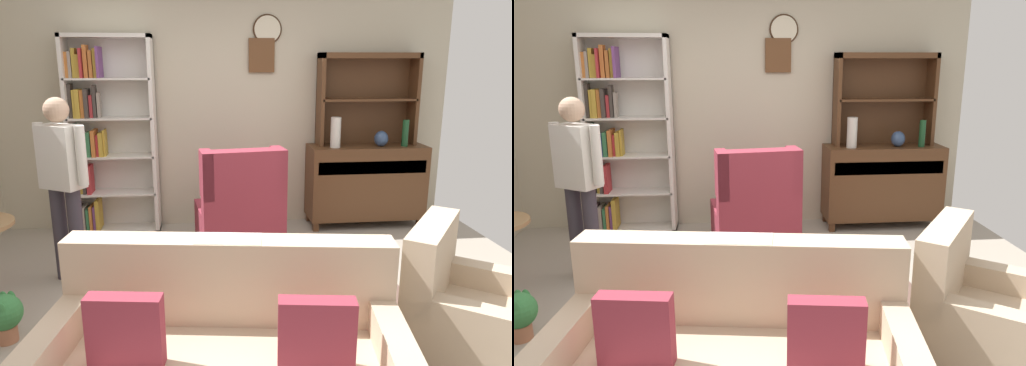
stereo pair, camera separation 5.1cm
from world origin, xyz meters
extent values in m
cube|color=#9E9384|center=(0.00, 0.00, -0.01)|extent=(5.40, 4.60, 0.02)
cube|color=#BCB299|center=(0.00, 2.13, 1.40)|extent=(5.00, 0.06, 2.80)
cylinder|color=beige|center=(0.43, 2.08, 2.16)|extent=(0.28, 0.03, 0.28)
torus|color=#382314|center=(0.43, 2.08, 2.16)|extent=(0.31, 0.02, 0.31)
cube|color=brown|center=(0.37, 2.08, 1.89)|extent=(0.28, 0.03, 0.36)
cube|color=brown|center=(0.20, -0.30, 0.00)|extent=(2.23, 1.88, 0.01)
cube|color=silver|center=(-1.67, 1.93, 1.05)|extent=(0.04, 0.30, 2.10)
cube|color=silver|center=(-0.81, 1.93, 1.05)|extent=(0.04, 0.30, 2.10)
cube|color=silver|center=(-1.24, 1.93, 2.08)|extent=(0.90, 0.30, 0.04)
cube|color=silver|center=(-1.24, 1.93, 0.02)|extent=(0.90, 0.30, 0.04)
cube|color=silver|center=(-1.24, 2.07, 1.05)|extent=(0.90, 0.01, 2.10)
cube|color=silver|center=(-1.24, 1.93, 0.44)|extent=(0.86, 0.30, 0.02)
cube|color=#3F3833|center=(-1.63, 1.91, 0.19)|extent=(0.03, 0.16, 0.27)
cube|color=gray|center=(-1.59, 1.91, 0.18)|extent=(0.04, 0.23, 0.26)
cube|color=#337247|center=(-1.55, 1.91, 0.17)|extent=(0.03, 0.20, 0.24)
cube|color=#CC7233|center=(-1.51, 1.91, 0.18)|extent=(0.03, 0.21, 0.26)
cube|color=#723F7F|center=(-1.48, 1.91, 0.18)|extent=(0.02, 0.19, 0.26)
cube|color=gold|center=(-1.44, 1.91, 0.21)|extent=(0.04, 0.22, 0.33)
cube|color=silver|center=(-1.24, 1.93, 0.85)|extent=(0.86, 0.30, 0.02)
cube|color=#3F3833|center=(-1.63, 1.91, 0.59)|extent=(0.03, 0.14, 0.27)
cube|color=gold|center=(-1.59, 1.91, 0.60)|extent=(0.03, 0.12, 0.30)
cube|color=#3F3833|center=(-1.55, 1.91, 0.59)|extent=(0.03, 0.17, 0.26)
cube|color=#B22D33|center=(-1.50, 1.91, 0.60)|extent=(0.04, 0.20, 0.30)
cube|color=silver|center=(-1.24, 1.93, 1.25)|extent=(0.86, 0.30, 0.02)
cube|color=#337247|center=(-1.63, 1.91, 1.03)|extent=(0.03, 0.22, 0.34)
cube|color=#CC7233|center=(-1.59, 1.91, 1.00)|extent=(0.04, 0.23, 0.28)
cube|color=gray|center=(-1.55, 1.91, 0.97)|extent=(0.03, 0.19, 0.23)
cube|color=#284C8C|center=(-1.52, 1.91, 0.98)|extent=(0.02, 0.20, 0.24)
cube|color=#337247|center=(-1.48, 1.91, 0.99)|extent=(0.04, 0.20, 0.25)
cube|color=#CC7233|center=(-1.42, 1.91, 1.00)|extent=(0.04, 0.23, 0.28)
cube|color=#B22D33|center=(-1.39, 1.91, 0.97)|extent=(0.02, 0.16, 0.23)
cube|color=gold|center=(-1.35, 1.91, 0.98)|extent=(0.04, 0.19, 0.25)
cube|color=gold|center=(-1.32, 1.91, 1.00)|extent=(0.02, 0.15, 0.28)
cube|color=silver|center=(-1.24, 1.93, 1.66)|extent=(0.86, 0.30, 0.02)
cube|color=#3F3833|center=(-1.63, 1.91, 1.43)|extent=(0.04, 0.12, 0.35)
cube|color=gold|center=(-1.59, 1.91, 1.41)|extent=(0.02, 0.17, 0.29)
cube|color=gold|center=(-1.55, 1.91, 1.41)|extent=(0.04, 0.19, 0.29)
cube|color=#CC7233|center=(-1.51, 1.91, 1.40)|extent=(0.03, 0.14, 0.28)
cube|color=#3F3833|center=(-1.47, 1.91, 1.41)|extent=(0.04, 0.18, 0.29)
cube|color=#B22D33|center=(-1.43, 1.91, 1.38)|extent=(0.03, 0.11, 0.23)
cube|color=#3F3833|center=(-1.39, 1.91, 1.43)|extent=(0.03, 0.11, 0.33)
cube|color=gray|center=(-1.35, 1.91, 1.39)|extent=(0.03, 0.10, 0.26)
cube|color=#CC7233|center=(-1.63, 1.91, 1.79)|extent=(0.03, 0.11, 0.26)
cube|color=gray|center=(-1.60, 1.91, 1.80)|extent=(0.03, 0.13, 0.26)
cube|color=gold|center=(-1.56, 1.91, 1.81)|extent=(0.04, 0.12, 0.29)
cube|color=gold|center=(-1.52, 1.91, 1.78)|extent=(0.03, 0.14, 0.23)
cube|color=#B22D33|center=(-1.48, 1.91, 1.81)|extent=(0.02, 0.22, 0.29)
cube|color=#CC7233|center=(-1.44, 1.91, 1.83)|extent=(0.04, 0.13, 0.32)
cube|color=#CC7233|center=(-1.40, 1.91, 1.80)|extent=(0.04, 0.12, 0.27)
cube|color=gold|center=(-1.35, 1.91, 1.81)|extent=(0.03, 0.10, 0.29)
cube|color=#723F7F|center=(-1.32, 1.91, 1.82)|extent=(0.03, 0.24, 0.31)
cube|color=#4C2D19|center=(1.53, 1.86, 0.51)|extent=(1.30, 0.45, 0.82)
cube|color=#4C2D19|center=(0.93, 1.69, 0.05)|extent=(0.06, 0.06, 0.10)
cube|color=#4C2D19|center=(2.13, 1.69, 0.05)|extent=(0.06, 0.06, 0.10)
cube|color=#4C2D19|center=(0.93, 2.04, 0.05)|extent=(0.06, 0.06, 0.10)
cube|color=#4C2D19|center=(2.13, 2.04, 0.05)|extent=(0.06, 0.06, 0.10)
cube|color=#3D2414|center=(1.53, 1.64, 0.71)|extent=(1.20, 0.01, 0.14)
cube|color=#4C2D19|center=(1.00, 1.94, 1.42)|extent=(0.04, 0.26, 1.00)
cube|color=#4C2D19|center=(2.06, 1.94, 1.42)|extent=(0.04, 0.26, 1.00)
cube|color=#4C2D19|center=(1.53, 1.94, 1.89)|extent=(1.10, 0.26, 0.06)
cube|color=#4C2D19|center=(1.53, 1.94, 1.42)|extent=(1.06, 0.26, 0.02)
cube|color=#4C2D19|center=(1.53, 2.06, 1.42)|extent=(1.10, 0.01, 1.00)
cylinder|color=beige|center=(1.14, 1.78, 1.08)|extent=(0.11, 0.11, 0.33)
ellipsoid|color=#33476B|center=(1.66, 1.79, 1.01)|extent=(0.15, 0.15, 0.17)
cylinder|color=#194223|center=(1.92, 1.77, 1.07)|extent=(0.07, 0.07, 0.29)
cube|color=#C6AD8E|center=(-0.16, -0.81, 0.66)|extent=(1.81, 0.46, 0.48)
cube|color=maroon|center=(-0.67, -1.18, 0.60)|extent=(0.37, 0.15, 0.36)
cube|color=maroon|center=(0.22, -1.31, 0.60)|extent=(0.37, 0.15, 0.36)
cube|color=white|center=(-0.16, -0.81, 0.90)|extent=(0.38, 0.23, 0.00)
cube|color=#C6AD8E|center=(1.34, -0.81, 0.20)|extent=(1.08, 1.07, 0.40)
cube|color=#C6AD8E|center=(1.10, -0.62, 0.64)|extent=(0.60, 0.71, 0.48)
cube|color=#C6AD8E|center=(1.15, -1.05, 0.28)|extent=(0.70, 0.58, 0.55)
cube|color=#C6AD8E|center=(1.53, -0.56, 0.28)|extent=(0.70, 0.58, 0.55)
cube|color=maroon|center=(0.04, 1.31, 0.21)|extent=(0.88, 0.89, 0.42)
cube|color=maroon|center=(0.08, 1.01, 0.74)|extent=(0.80, 0.30, 0.63)
cube|color=maroon|center=(0.41, 1.10, 0.83)|extent=(0.13, 0.29, 0.44)
cube|color=maroon|center=(-0.27, 1.01, 0.83)|extent=(0.13, 0.29, 0.44)
cylinder|color=#AD6B4C|center=(-1.63, -0.21, 0.06)|extent=(0.14, 0.14, 0.11)
sphere|color=#387F42|center=(-1.63, -0.21, 0.21)|extent=(0.24, 0.24, 0.24)
ellipsoid|color=#387F42|center=(-1.61, -0.30, 0.24)|extent=(0.07, 0.04, 0.17)
ellipsoid|color=#387F42|center=(-1.66, -0.13, 0.24)|extent=(0.07, 0.04, 0.17)
ellipsoid|color=#387F42|center=(-1.61, -0.13, 0.24)|extent=(0.07, 0.04, 0.17)
cylinder|color=#38333D|center=(-1.52, 0.77, 0.41)|extent=(0.16, 0.16, 0.82)
cylinder|color=#38333D|center=(-1.36, 0.68, 0.41)|extent=(0.16, 0.16, 0.82)
cube|color=silver|center=(-1.44, 0.72, 1.08)|extent=(0.39, 0.34, 0.52)
sphere|color=tan|center=(-1.44, 0.72, 1.46)|extent=(0.27, 0.27, 0.20)
cylinder|color=silver|center=(-1.63, 0.83, 1.11)|extent=(0.11, 0.11, 0.48)
cylinder|color=silver|center=(-1.25, 0.61, 1.11)|extent=(0.11, 0.11, 0.48)
cube|color=#4C2D19|center=(-0.10, -0.15, 0.40)|extent=(0.80, 0.50, 0.03)
cube|color=#4C2D19|center=(-0.47, -0.37, 0.20)|extent=(0.05, 0.05, 0.39)
cube|color=#4C2D19|center=(0.27, -0.37, 0.20)|extent=(0.05, 0.05, 0.39)
cube|color=#4C2D19|center=(-0.47, 0.07, 0.20)|extent=(0.05, 0.05, 0.39)
cube|color=#4C2D19|center=(0.27, 0.07, 0.20)|extent=(0.05, 0.05, 0.39)
cube|color=#CC7233|center=(-0.21, -0.13, 0.43)|extent=(0.16, 0.12, 0.02)
cube|color=#284C8C|center=(-0.22, -0.12, 0.45)|extent=(0.17, 0.16, 0.02)
cube|color=#CC7233|center=(-0.22, -0.12, 0.47)|extent=(0.16, 0.12, 0.02)
camera|label=1|loc=(-0.28, -3.27, 1.84)|focal=33.82mm
camera|label=2|loc=(-0.23, -3.27, 1.84)|focal=33.82mm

